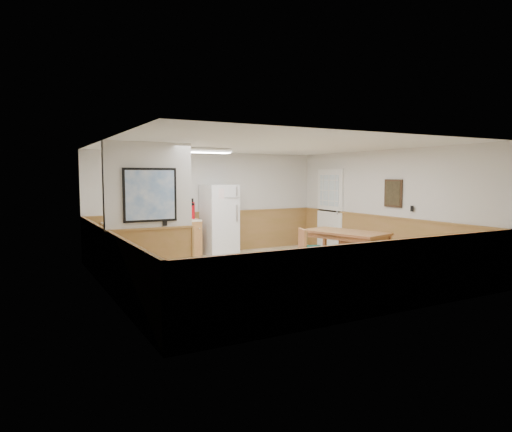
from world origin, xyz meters
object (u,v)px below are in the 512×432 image
dining_chair (308,246)px  soap_bottle (118,218)px  fire_extinguisher (192,210)px  refrigerator (219,220)px  dining_table (345,235)px  dining_bench (374,246)px

dining_chair → soap_bottle: soap_bottle is taller
fire_extinguisher → soap_bottle: bearing=162.4°
dining_chair → refrigerator: bearing=126.2°
refrigerator → soap_bottle: refrigerator is taller
refrigerator → soap_bottle: bearing=174.9°
refrigerator → soap_bottle: size_ratio=8.32×
fire_extinguisher → dining_chair: bearing=-79.3°
dining_table → dining_chair: size_ratio=2.29×
dining_chair → soap_bottle: bearing=159.4°
dining_table → fire_extinguisher: size_ratio=3.97×
dining_bench → soap_bottle: soap_bottle is taller
dining_table → dining_chair: 0.95m
dining_bench → soap_bottle: bearing=141.5°
dining_chair → fire_extinguisher: size_ratio=1.73×
dining_bench → fire_extinguisher: size_ratio=3.68×
dining_table → dining_chair: bearing=162.2°
dining_table → fire_extinguisher: fire_extinguisher is taller
dining_table → dining_bench: 0.95m
dining_table → soap_bottle: soap_bottle is taller
refrigerator → fire_extinguisher: (-0.67, 0.08, 0.26)m
fire_extinguisher → soap_bottle: 1.75m
refrigerator → dining_table: bearing=-60.1°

